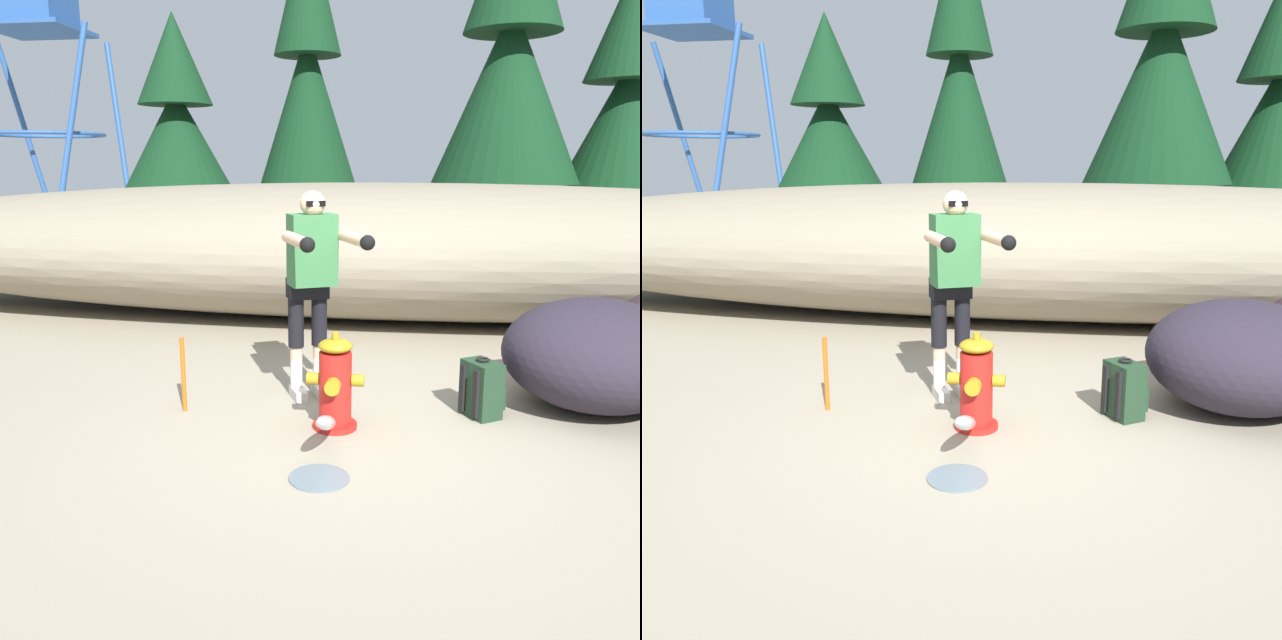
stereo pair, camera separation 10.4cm
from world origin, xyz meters
TOP-DOWN VIEW (x-y plane):
  - ground_plane at (0.00, 0.00)m, footprint 56.00×56.00m
  - dirt_embankment at (0.00, 3.89)m, footprint 16.19×3.20m
  - fire_hydrant at (-0.19, 0.00)m, footprint 0.42×0.37m
  - hydrant_water_jet at (-0.19, -0.56)m, footprint 0.38×0.88m
  - utility_worker at (-0.45, 0.58)m, footprint 0.77×1.04m
  - spare_backpack at (0.91, 0.41)m, footprint 0.36×0.36m
  - boulder_large at (1.82, 0.75)m, footprint 2.08×2.08m
  - pine_tree_far_left at (-4.93, 10.09)m, footprint 2.52×2.52m
  - pine_tree_left at (-2.09, 10.72)m, footprint 2.28×2.28m
  - pine_tree_center at (2.08, 9.38)m, footprint 2.88×2.88m
  - pine_tree_right at (4.51, 10.13)m, footprint 2.77×2.77m
  - survey_stake at (-1.41, 0.19)m, footprint 0.04×0.04m

SIDE VIEW (x-z plane):
  - ground_plane at x=0.00m, z-range -0.04..0.00m
  - hydrant_water_jet at x=-0.19m, z-range -0.02..0.41m
  - spare_backpack at x=0.91m, z-range -0.02..0.45m
  - survey_stake at x=-1.41m, z-range 0.00..0.60m
  - fire_hydrant at x=-0.19m, z-range -0.03..0.70m
  - boulder_large at x=1.82m, z-range 0.00..0.88m
  - dirt_embankment at x=0.00m, z-range 0.00..1.69m
  - utility_worker at x=-0.45m, z-range 0.24..1.95m
  - pine_tree_far_left at x=-4.93m, z-range 0.29..5.38m
  - pine_tree_right at x=4.51m, z-range 0.13..6.08m
  - pine_tree_left at x=-2.09m, z-range 0.15..7.29m
  - pine_tree_center at x=2.08m, z-range 0.28..7.46m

